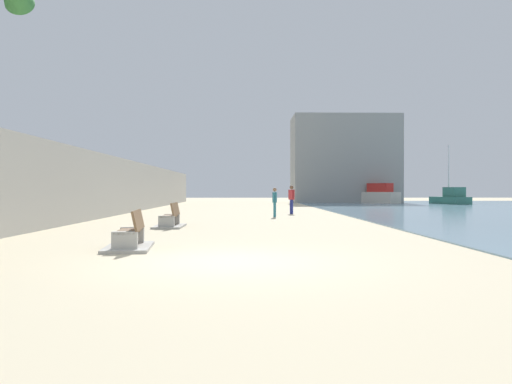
# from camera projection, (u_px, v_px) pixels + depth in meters

# --- Properties ---
(ground_plane) EXTENTS (120.00, 120.00, 0.00)m
(ground_plane) POSITION_uv_depth(u_px,v_px,m) (240.00, 215.00, 28.07)
(ground_plane) COLOR beige
(seawall) EXTENTS (0.80, 64.00, 3.38)m
(seawall) POSITION_uv_depth(u_px,v_px,m) (110.00, 186.00, 27.92)
(seawall) COLOR #ADAAA3
(seawall) RESTS_ON ground
(bench_near) EXTENTS (1.31, 2.20, 0.98)m
(bench_near) POSITION_uv_depth(u_px,v_px,m) (130.00, 239.00, 12.25)
(bench_near) COLOR #ADAAA3
(bench_near) RESTS_ON ground
(bench_far) EXTENTS (1.10, 2.10, 0.98)m
(bench_far) POSITION_uv_depth(u_px,v_px,m) (170.00, 221.00, 19.20)
(bench_far) COLOR #ADAAA3
(bench_far) RESTS_ON ground
(person_walking) EXTENTS (0.36, 0.44, 1.75)m
(person_walking) POSITION_uv_depth(u_px,v_px,m) (291.00, 197.00, 29.80)
(person_walking) COLOR navy
(person_walking) RESTS_ON ground
(person_standing) EXTENTS (0.26, 0.51, 1.59)m
(person_standing) POSITION_uv_depth(u_px,v_px,m) (275.00, 200.00, 26.22)
(person_standing) COLOR teal
(person_standing) RESTS_ON ground
(boat_mid_bay) EXTENTS (4.68, 6.19, 2.13)m
(boat_mid_bay) POSITION_uv_depth(u_px,v_px,m) (375.00, 196.00, 52.76)
(boat_mid_bay) COLOR beige
(boat_mid_bay) RESTS_ON water_bay
(boat_distant) EXTENTS (2.96, 4.50, 5.96)m
(boat_distant) POSITION_uv_depth(u_px,v_px,m) (451.00, 198.00, 48.81)
(boat_distant) COLOR #337060
(boat_distant) RESTS_ON water_bay
(harbor_building) EXTENTS (12.00, 6.00, 9.94)m
(harbor_building) POSITION_uv_depth(u_px,v_px,m) (344.00, 160.00, 56.27)
(harbor_building) COLOR gray
(harbor_building) RESTS_ON ground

